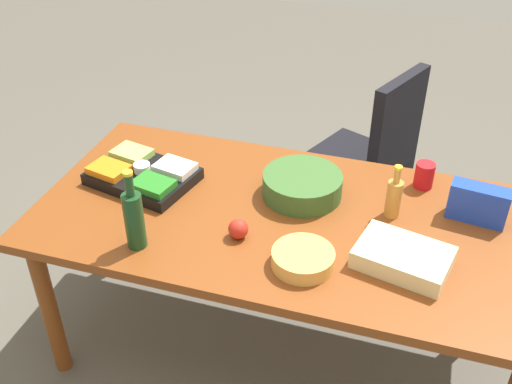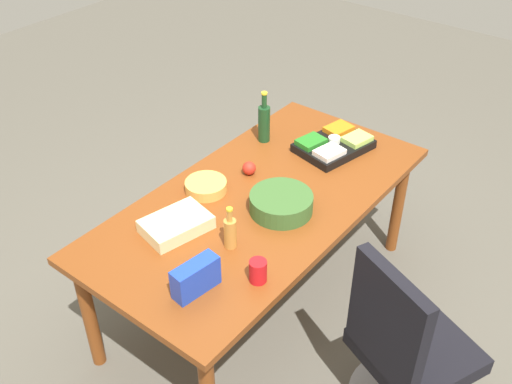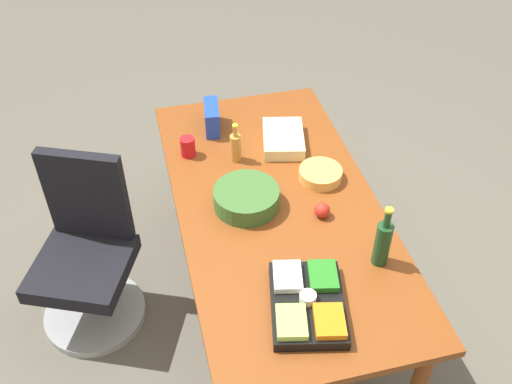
# 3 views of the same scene
# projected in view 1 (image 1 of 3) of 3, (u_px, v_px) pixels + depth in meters

# --- Properties ---
(ground_plane) EXTENTS (10.00, 10.00, 0.00)m
(ground_plane) POSITION_uv_depth(u_px,v_px,m) (281.00, 345.00, 2.81)
(ground_plane) COLOR #565247
(conference_table) EXTENTS (1.98, 0.99, 0.76)m
(conference_table) POSITION_uv_depth(u_px,v_px,m) (285.00, 230.00, 2.42)
(conference_table) COLOR brown
(conference_table) RESTS_ON ground
(office_chair) EXTENTS (0.63, 0.63, 0.99)m
(office_chair) POSITION_uv_depth(u_px,v_px,m) (363.00, 174.00, 3.33)
(office_chair) COLOR gray
(office_chair) RESTS_ON ground
(veggie_tray) EXTENTS (0.47, 0.38, 0.09)m
(veggie_tray) POSITION_uv_depth(u_px,v_px,m) (143.00, 174.00, 2.55)
(veggie_tray) COLOR black
(veggie_tray) RESTS_ON conference_table
(wine_bottle) EXTENTS (0.09, 0.09, 0.32)m
(wine_bottle) POSITION_uv_depth(u_px,v_px,m) (134.00, 218.00, 2.15)
(wine_bottle) COLOR #173D1D
(wine_bottle) RESTS_ON conference_table
(salad_bowl) EXTENTS (0.36, 0.36, 0.10)m
(salad_bowl) POSITION_uv_depth(u_px,v_px,m) (302.00, 185.00, 2.46)
(salad_bowl) COLOR #365E29
(salad_bowl) RESTS_ON conference_table
(red_solo_cup) EXTENTS (0.10, 0.10, 0.11)m
(red_solo_cup) POSITION_uv_depth(u_px,v_px,m) (424.00, 175.00, 2.51)
(red_solo_cup) COLOR red
(red_solo_cup) RESTS_ON conference_table
(sheet_cake) EXTENTS (0.36, 0.29, 0.07)m
(sheet_cake) POSITION_uv_depth(u_px,v_px,m) (403.00, 257.00, 2.11)
(sheet_cake) COLOR beige
(sheet_cake) RESTS_ON conference_table
(chip_bag_blue) EXTENTS (0.23, 0.11, 0.15)m
(chip_bag_blue) POSITION_uv_depth(u_px,v_px,m) (478.00, 204.00, 2.31)
(chip_bag_blue) COLOR #1C3EBA
(chip_bag_blue) RESTS_ON conference_table
(apple_red) EXTENTS (0.08, 0.08, 0.08)m
(apple_red) POSITION_uv_depth(u_px,v_px,m) (238.00, 229.00, 2.24)
(apple_red) COLOR red
(apple_red) RESTS_ON conference_table
(chip_bowl) EXTENTS (0.26, 0.26, 0.06)m
(chip_bowl) POSITION_uv_depth(u_px,v_px,m) (303.00, 259.00, 2.12)
(chip_bowl) COLOR gold
(chip_bowl) RESTS_ON conference_table
(dressing_bottle) EXTENTS (0.07, 0.07, 0.23)m
(dressing_bottle) POSITION_uv_depth(u_px,v_px,m) (394.00, 197.00, 2.33)
(dressing_bottle) COLOR #C18136
(dressing_bottle) RESTS_ON conference_table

